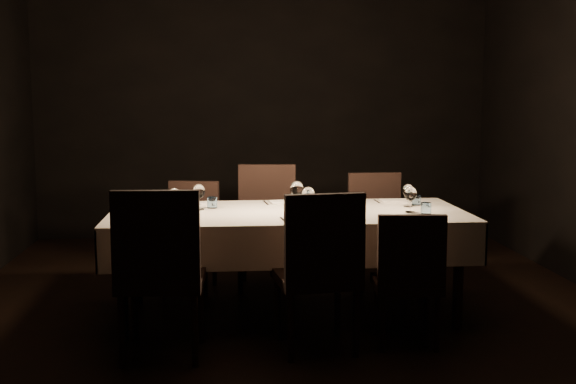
{
  "coord_description": "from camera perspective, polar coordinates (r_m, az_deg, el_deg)",
  "views": [
    {
      "loc": [
        -0.46,
        -5.05,
        1.58
      ],
      "look_at": [
        0.0,
        0.0,
        0.9
      ],
      "focal_mm": 45.0,
      "sensor_mm": 36.0,
      "label": 1
    }
  ],
  "objects": [
    {
      "name": "place_setting_far_left",
      "position": [
        5.32,
        -6.95,
        -0.47
      ],
      "size": [
        0.34,
        0.41,
        0.19
      ],
      "rotation": [
        0.0,
        0.0,
        -0.1
      ],
      "color": "beige",
      "rests_on": "dining_table"
    },
    {
      "name": "dining_table",
      "position": [
        5.15,
        0.0,
        -2.35
      ],
      "size": [
        2.52,
        1.12,
        0.76
      ],
      "color": "black",
      "rests_on": "ground"
    },
    {
      "name": "chair_near_right",
      "position": [
        4.59,
        9.51,
        -6.31
      ],
      "size": [
        0.45,
        0.45,
        0.87
      ],
      "rotation": [
        0.0,
        0.0,
        3.05
      ],
      "color": "black",
      "rests_on": "ground"
    },
    {
      "name": "chair_far_right",
      "position": [
        6.09,
        7.03,
        -2.49
      ],
      "size": [
        0.45,
        0.45,
        0.93
      ],
      "rotation": [
        0.0,
        0.0,
        0.02
      ],
      "color": "black",
      "rests_on": "ground"
    },
    {
      "name": "chair_near_center",
      "position": [
        4.41,
        2.5,
        -5.84
      ],
      "size": [
        0.54,
        0.54,
        1.01
      ],
      "rotation": [
        0.0,
        0.0,
        3.27
      ],
      "color": "black",
      "rests_on": "ground"
    },
    {
      "name": "chair_near_left",
      "position": [
        4.36,
        -10.1,
        -5.89
      ],
      "size": [
        0.53,
        0.53,
        1.05
      ],
      "rotation": [
        0.0,
        0.0,
        3.09
      ],
      "color": "black",
      "rests_on": "ground"
    },
    {
      "name": "place_setting_near_center",
      "position": [
        4.93,
        1.82,
        -1.06
      ],
      "size": [
        0.35,
        0.41,
        0.19
      ],
      "rotation": [
        0.0,
        0.0,
        0.09
      ],
      "color": "beige",
      "rests_on": "dining_table"
    },
    {
      "name": "chair_far_left",
      "position": [
        5.99,
        -7.64,
        -2.93
      ],
      "size": [
        0.5,
        0.5,
        0.88
      ],
      "rotation": [
        0.0,
        0.0,
        -0.21
      ],
      "color": "black",
      "rests_on": "ground"
    },
    {
      "name": "place_setting_far_center",
      "position": [
        5.35,
        0.67,
        -0.31
      ],
      "size": [
        0.37,
        0.42,
        0.2
      ],
      "rotation": [
        0.0,
        0.0,
        0.11
      ],
      "color": "beige",
      "rests_on": "dining_table"
    },
    {
      "name": "chair_far_center",
      "position": [
        6.01,
        -1.7,
        -2.24
      ],
      "size": [
        0.53,
        0.53,
        1.0
      ],
      "rotation": [
        0.0,
        0.0,
        -0.1
      ],
      "color": "black",
      "rests_on": "ground"
    },
    {
      "name": "place_setting_near_left",
      "position": [
        4.9,
        -8.95,
        -1.18
      ],
      "size": [
        0.34,
        0.41,
        0.19
      ],
      "rotation": [
        0.0,
        0.0,
        -0.0
      ],
      "color": "beige",
      "rests_on": "dining_table"
    },
    {
      "name": "place_setting_far_right",
      "position": [
        5.49,
        9.27,
        -0.33
      ],
      "size": [
        0.3,
        0.39,
        0.17
      ],
      "rotation": [
        0.0,
        0.0,
        0.03
      ],
      "color": "beige",
      "rests_on": "dining_table"
    },
    {
      "name": "room",
      "position": [
        5.07,
        0.0,
        6.72
      ],
      "size": [
        5.01,
        6.01,
        3.01
      ],
      "color": "black",
      "rests_on": "ground"
    },
    {
      "name": "place_setting_near_right",
      "position": [
        5.07,
        9.99,
        -0.95
      ],
      "size": [
        0.34,
        0.41,
        0.18
      ],
      "rotation": [
        0.0,
        0.0,
        -0.15
      ],
      "color": "beige",
      "rests_on": "dining_table"
    }
  ]
}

